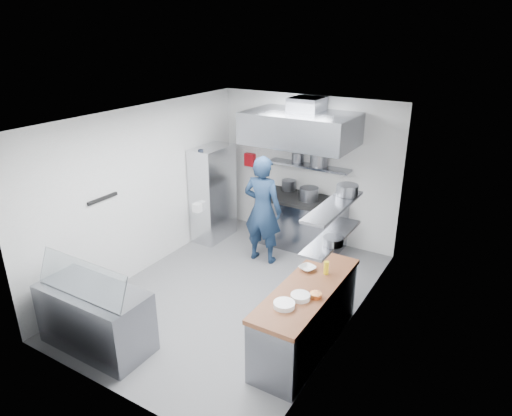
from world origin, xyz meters
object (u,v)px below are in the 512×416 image
Objects in this scene: wire_rack at (213,193)px; chef at (263,210)px; gas_range at (301,223)px; display_case at (96,318)px.

chef is at bearing -14.42° from wire_rack.
chef is at bearing -109.42° from gas_range.
gas_range reaches higher than display_case.
display_case is at bearing 74.97° from chef.
gas_range is 0.82× the size of chef.
wire_rack is 3.62m from display_case.
chef is at bearing 78.51° from display_case.
gas_range is 0.86× the size of wire_rack.
display_case is (-0.97, -4.10, -0.03)m from gas_range.
chef reaches higher than display_case.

